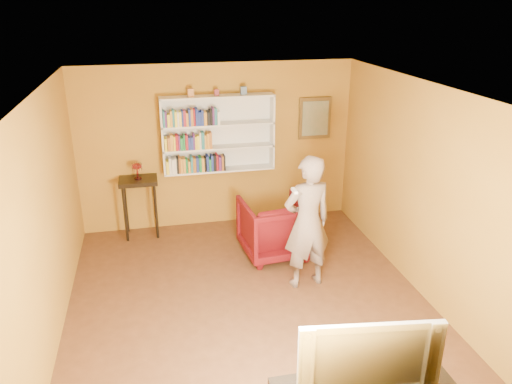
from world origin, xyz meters
The scene contains 15 objects.
room_shell centered at (0.00, 0.00, 1.02)m, with size 5.30×5.80×2.88m.
bookshelf centered at (0.00, 2.41, 1.59)m, with size 1.80×0.29×1.23m.
books_row_lower centered at (-0.39, 2.30, 1.14)m, with size 0.94×0.19×0.27m.
books_row_middle centered at (-0.48, 2.30, 1.51)m, with size 0.74×0.19×0.27m.
books_row_upper centered at (-0.42, 2.30, 1.89)m, with size 0.88×0.19×0.26m.
ornament_left centered at (-0.41, 2.35, 2.28)m, with size 0.09×0.09×0.12m, color #B97134.
ornament_centre centered at (-0.01, 2.35, 2.26)m, with size 0.07×0.07×0.10m, color maroon.
ornament_right centered at (0.41, 2.35, 2.28)m, with size 0.09×0.09×0.13m, color slate.
framed_painting centered at (1.65, 2.46, 1.75)m, with size 0.55×0.05×0.70m.
console_table centered at (-1.31, 2.25, 0.80)m, with size 0.59×0.45×0.97m.
ruby_lustre centered at (-1.31, 2.25, 1.16)m, with size 0.16×0.16×0.26m.
armchair centered at (0.64, 1.16, 0.44)m, with size 0.93×0.96×0.87m, color #48050D.
person centered at (0.84, 0.25, 0.91)m, with size 0.66×0.44×1.82m, color #736154.
game_remote centered at (0.55, -0.09, 1.50)m, with size 0.04×0.15×0.04m, color white.
television centered at (0.55, -2.25, 0.90)m, with size 1.19×0.16×0.68m, color black.
Camera 1 is at (-1.07, -5.36, 3.64)m, focal length 35.00 mm.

